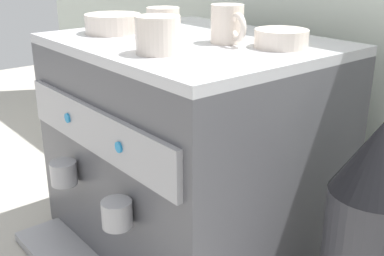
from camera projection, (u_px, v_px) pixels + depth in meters
The scene contains 10 objects.
ground_plane at pixel (192, 234), 1.17m from camera, with size 4.00×4.00×0.00m, color #9E998E.
tiled_backsplash_wall at pixel (299, 17), 1.20m from camera, with size 2.80×0.03×0.98m, color silver.
espresso_machine at pixel (191, 145), 1.08m from camera, with size 0.57×0.58×0.47m.
ceramic_cup_0 at pixel (228, 24), 0.95m from camera, with size 0.10×0.07×0.08m.
ceramic_cup_1 at pixel (164, 22), 1.02m from camera, with size 0.10×0.07×0.06m.
ceramic_cup_2 at pixel (158, 34), 0.86m from camera, with size 0.11×0.09×0.07m.
ceramic_bowl_0 at pixel (113, 24), 1.07m from camera, with size 0.12×0.12×0.04m.
ceramic_bowl_1 at pixel (281, 39), 0.91m from camera, with size 0.10×0.10×0.03m.
coffee_grinder at pixel (368, 235), 0.80m from camera, with size 0.15×0.15×0.41m.
milk_pitcher at pixel (102, 156), 1.41m from camera, with size 0.10×0.10×0.16m, color #B7B7BC.
Camera 1 is at (0.78, -0.64, 0.65)m, focal length 45.00 mm.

